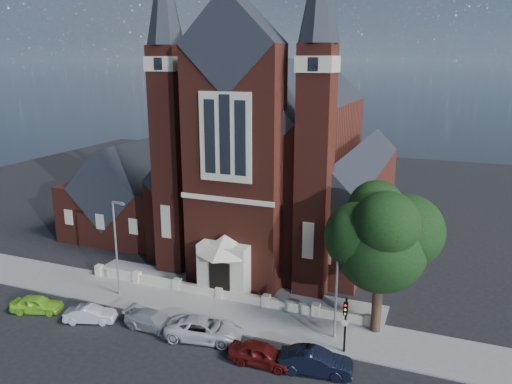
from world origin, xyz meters
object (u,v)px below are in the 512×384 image
(street_lamp_left, at_px, (117,243))
(car_silver_b, at_px, (153,321))
(parish_hall, at_px, (135,197))
(car_silver_a, at_px, (90,314))
(street_tree, at_px, (382,242))
(car_white_suv, at_px, (205,329))
(traffic_signal, at_px, (345,318))
(car_lime_van, at_px, (37,304))
(church, at_px, (286,163))
(street_lamp_right, at_px, (338,278))
(car_navy, at_px, (316,362))
(car_dark_red, at_px, (261,354))

(street_lamp_left, bearing_deg, car_silver_b, -32.74)
(parish_hall, xyz_separation_m, car_silver_a, (8.69, -18.39, -3.39))
(car_silver_b, bearing_deg, street_tree, -66.63)
(car_silver_a, bearing_deg, car_white_suv, -103.04)
(traffic_signal, bearing_deg, car_silver_a, -171.27)
(parish_hall, height_order, car_white_suv, parish_hall)
(car_lime_van, relative_size, car_white_suv, 0.72)
(church, height_order, car_lime_van, church)
(street_lamp_right, height_order, car_lime_van, street_lamp_right)
(parish_hall, bearing_deg, car_lime_van, -78.33)
(street_lamp_right, bearing_deg, church, 118.04)
(car_white_suv, bearing_deg, church, -5.76)
(church, bearing_deg, street_tree, -53.83)
(parish_hall, height_order, car_silver_b, parish_hall)
(parish_hall, distance_m, traffic_signal, 31.20)
(street_lamp_left, relative_size, car_white_suv, 1.49)
(car_navy, bearing_deg, street_lamp_right, -12.16)
(car_silver_a, bearing_deg, street_lamp_left, -12.06)
(parish_hall, xyz_separation_m, car_lime_van, (3.86, -18.69, -3.35))
(car_white_suv, relative_size, car_navy, 1.18)
(car_navy, bearing_deg, traffic_signal, -32.29)
(car_navy, bearing_deg, car_silver_a, 82.23)
(car_silver_a, height_order, car_white_suv, car_white_suv)
(church, height_order, car_navy, church)
(car_silver_b, bearing_deg, car_silver_a, 103.81)
(traffic_signal, distance_m, car_silver_a, 18.63)
(car_white_suv, relative_size, car_dark_red, 1.28)
(parish_hall, bearing_deg, car_dark_red, -39.86)
(street_tree, distance_m, car_lime_van, 26.31)
(street_lamp_left, bearing_deg, car_silver_a, -82.24)
(car_lime_van, bearing_deg, street_lamp_left, -60.50)
(car_dark_red, distance_m, car_navy, 3.47)
(street_lamp_right, xyz_separation_m, car_dark_red, (-3.75, -4.65, -3.88))
(church, distance_m, traffic_signal, 23.94)
(church, relative_size, car_navy, 7.61)
(car_silver_a, relative_size, car_white_suv, 0.69)
(street_tree, bearing_deg, car_white_suv, -155.38)
(street_tree, xyz_separation_m, traffic_signal, (-1.60, -3.28, -4.38))
(church, distance_m, car_navy, 26.27)
(car_navy, bearing_deg, car_white_suv, 75.26)
(street_tree, height_order, car_lime_van, street_tree)
(parish_hall, distance_m, street_lamp_right, 29.62)
(street_tree, relative_size, traffic_signal, 2.67)
(street_lamp_left, distance_m, car_dark_red, 15.48)
(street_lamp_left, xyz_separation_m, car_white_suv, (9.52, -3.33, -3.84))
(car_dark_red, bearing_deg, car_silver_b, 81.66)
(street_lamp_right, bearing_deg, car_silver_a, -165.85)
(car_lime_van, height_order, car_silver_b, car_lime_van)
(street_lamp_left, height_order, street_lamp_right, same)
(church, xyz_separation_m, street_tree, (12.60, -17.23, -1.23))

